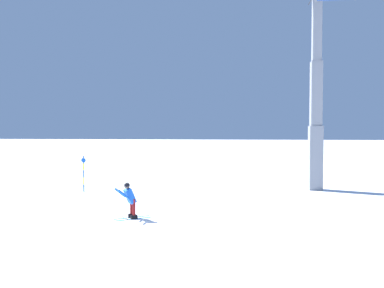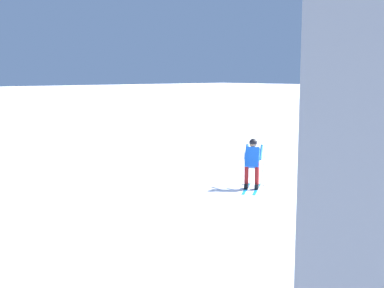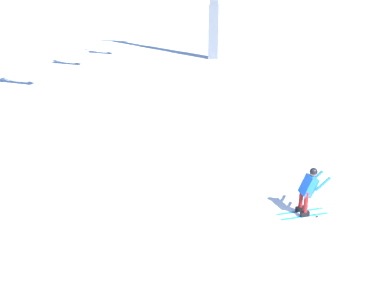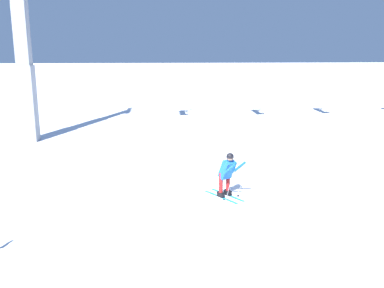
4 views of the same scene
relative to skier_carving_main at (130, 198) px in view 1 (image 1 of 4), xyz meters
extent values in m
plane|color=white|center=(-1.04, -0.56, -0.89)|extent=(260.00, 260.00, 0.00)
cube|color=#198CCC|center=(0.05, 0.20, -0.88)|extent=(0.95, 1.34, 0.01)
cube|color=black|center=(0.05, 0.20, -0.80)|extent=(0.25, 0.29, 0.16)
cylinder|color=maroon|center=(0.05, 0.20, -0.38)|extent=(0.13, 0.13, 0.68)
cube|color=#198CCC|center=(-0.21, 0.02, -0.88)|extent=(0.95, 1.34, 0.01)
cube|color=black|center=(-0.21, 0.02, -0.80)|extent=(0.25, 0.29, 0.16)
cylinder|color=maroon|center=(-0.21, 0.02, -0.38)|extent=(0.13, 0.13, 0.68)
cube|color=blue|center=(-0.01, 0.01, 0.08)|extent=(0.62, 0.64, 0.68)
sphere|color=#997051|center=(0.06, -0.09, 0.49)|extent=(0.22, 0.22, 0.22)
sphere|color=black|center=(0.06, -0.09, 0.53)|extent=(0.24, 0.24, 0.24)
cylinder|color=blue|center=(0.38, -0.14, 0.20)|extent=(0.35, 0.46, 0.44)
cylinder|color=gray|center=(0.44, -0.15, -0.42)|extent=(0.37, 0.33, 1.17)
cylinder|color=black|center=(0.38, 0.02, -0.84)|extent=(0.07, 0.07, 0.01)
cylinder|color=blue|center=(-0.01, -0.40, 0.20)|extent=(0.35, 0.46, 0.44)
cylinder|color=gray|center=(-0.02, -0.46, -0.42)|extent=(0.18, 0.45, 1.17)
cylinder|color=black|center=(-0.15, -0.35, -0.84)|extent=(0.07, 0.07, 0.01)
cube|color=gray|center=(-9.10, 9.35, 1.10)|extent=(0.80, 0.80, 3.98)
cube|color=gray|center=(-9.10, 9.35, 5.08)|extent=(0.67, 0.67, 3.98)
cube|color=gray|center=(-9.10, 9.35, 9.06)|extent=(0.54, 0.54, 3.98)
cylinder|color=blue|center=(-6.78, -4.71, -0.67)|extent=(0.07, 0.07, 0.43)
cylinder|color=yellow|center=(-6.78, -4.71, -0.24)|extent=(0.07, 0.07, 0.43)
cylinder|color=blue|center=(-6.78, -4.71, 0.19)|extent=(0.07, 0.07, 0.43)
cylinder|color=yellow|center=(-6.78, -4.71, 0.62)|extent=(0.07, 0.07, 0.43)
cylinder|color=blue|center=(-6.78, -4.71, 1.05)|extent=(0.07, 0.07, 0.43)
cylinder|color=blue|center=(-6.76, -4.71, 1.01)|extent=(0.02, 0.28, 0.28)
camera|label=1|loc=(16.06, 4.46, 2.86)|focal=36.88mm
camera|label=2|loc=(-9.99, 11.54, 2.63)|focal=46.81mm
camera|label=3|loc=(-13.46, -0.94, 6.69)|focal=44.97mm
camera|label=4|loc=(-2.10, -13.03, 3.94)|focal=39.23mm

